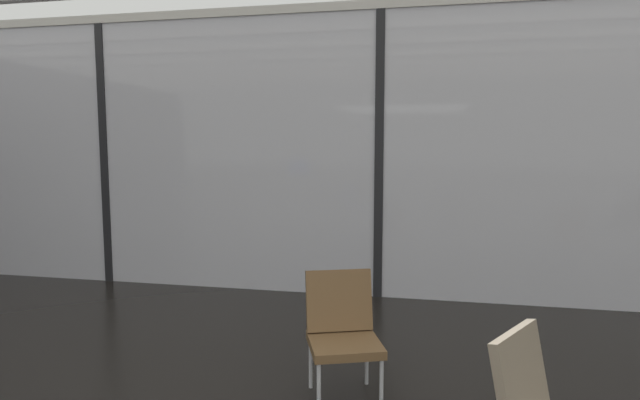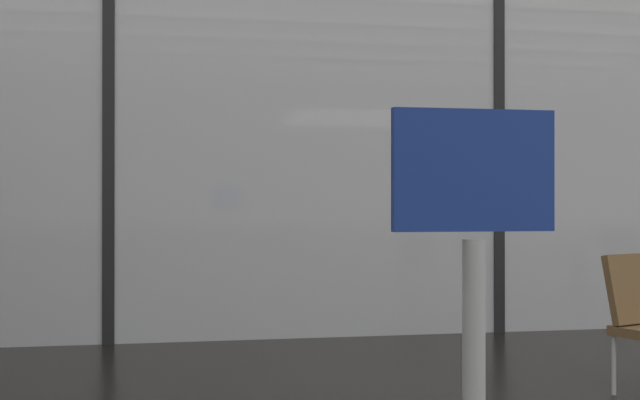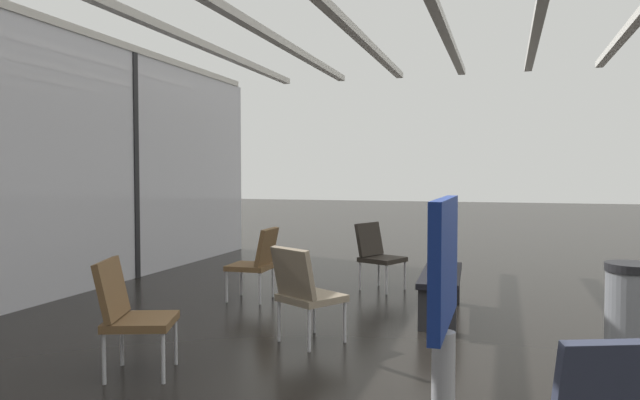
% 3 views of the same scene
% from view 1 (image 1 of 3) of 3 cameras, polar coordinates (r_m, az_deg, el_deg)
% --- Properties ---
extents(glass_curtain_wall, '(14.00, 0.08, 3.27)m').
position_cam_1_polar(glass_curtain_wall, '(6.04, 6.51, 4.71)').
color(glass_curtain_wall, silver).
rests_on(glass_curtain_wall, ground).
extents(window_mullion_0, '(0.10, 0.12, 3.27)m').
position_cam_1_polar(window_mullion_0, '(7.25, -22.34, 4.53)').
color(window_mullion_0, black).
rests_on(window_mullion_0, ground).
extents(window_mullion_1, '(0.10, 0.12, 3.27)m').
position_cam_1_polar(window_mullion_1, '(6.04, 6.51, 4.71)').
color(window_mullion_1, black).
rests_on(window_mullion_1, ground).
extents(parked_airplane, '(12.78, 3.62, 3.62)m').
position_cam_1_polar(parked_airplane, '(10.83, 17.20, 6.02)').
color(parked_airplane, '#B2BCD6').
rests_on(parked_airplane, ground).
extents(lounge_chair_2, '(0.63, 0.66, 0.87)m').
position_cam_1_polar(lounge_chair_2, '(3.80, 2.43, -13.69)').
color(lounge_chair_2, brown).
rests_on(lounge_chair_2, ground).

